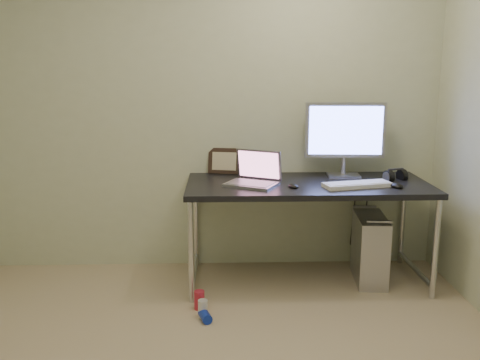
# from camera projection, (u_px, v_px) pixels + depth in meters

# --- Properties ---
(wall_back) EXTENTS (3.50, 0.02, 2.50)m
(wall_back) POSITION_uv_depth(u_px,v_px,m) (212.00, 109.00, 4.08)
(wall_back) COLOR beige
(wall_back) RESTS_ON ground
(desk) EXTENTS (1.74, 0.76, 0.75)m
(desk) POSITION_uv_depth(u_px,v_px,m) (308.00, 192.00, 3.86)
(desk) COLOR black
(desk) RESTS_ON ground
(tower_computer) EXTENTS (0.25, 0.49, 0.52)m
(tower_computer) POSITION_uv_depth(u_px,v_px,m) (370.00, 248.00, 3.96)
(tower_computer) COLOR #B8B8BD
(tower_computer) RESTS_ON ground
(cable_a) EXTENTS (0.01, 0.16, 0.69)m
(cable_a) POSITION_uv_depth(u_px,v_px,m) (353.00, 216.00, 4.25)
(cable_a) COLOR black
(cable_a) RESTS_ON ground
(cable_b) EXTENTS (0.02, 0.11, 0.71)m
(cable_b) POSITION_uv_depth(u_px,v_px,m) (365.00, 219.00, 4.24)
(cable_b) COLOR black
(cable_b) RESTS_ON ground
(can_red) EXTENTS (0.08, 0.08, 0.13)m
(can_red) POSITION_uv_depth(u_px,v_px,m) (199.00, 300.00, 3.52)
(can_red) COLOR #B92339
(can_red) RESTS_ON ground
(can_white) EXTENTS (0.08, 0.08, 0.11)m
(can_white) POSITION_uv_depth(u_px,v_px,m) (203.00, 309.00, 3.41)
(can_white) COLOR silver
(can_white) RESTS_ON ground
(can_blue) EXTENTS (0.10, 0.13, 0.06)m
(can_blue) POSITION_uv_depth(u_px,v_px,m) (205.00, 316.00, 3.36)
(can_blue) COLOR #132DB1
(can_blue) RESTS_ON ground
(laptop) EXTENTS (0.43, 0.40, 0.24)m
(laptop) POSITION_uv_depth(u_px,v_px,m) (254.00, 176.00, 3.78)
(laptop) COLOR #A7A6AD
(laptop) RESTS_ON desk
(monitor) EXTENTS (0.60, 0.19, 0.56)m
(monitor) POSITION_uv_depth(u_px,v_px,m) (345.00, 134.00, 3.98)
(monitor) COLOR #A7A6AD
(monitor) RESTS_ON desk
(keyboard) EXTENTS (0.50, 0.26, 0.03)m
(keyboard) POSITION_uv_depth(u_px,v_px,m) (357.00, 185.00, 3.71)
(keyboard) COLOR white
(keyboard) RESTS_ON desk
(mouse_right) EXTENTS (0.10, 0.14, 0.04)m
(mouse_right) POSITION_uv_depth(u_px,v_px,m) (396.00, 184.00, 3.69)
(mouse_right) COLOR black
(mouse_right) RESTS_ON desk
(mouse_left) EXTENTS (0.09, 0.12, 0.04)m
(mouse_left) POSITION_uv_depth(u_px,v_px,m) (293.00, 185.00, 3.69)
(mouse_left) COLOR black
(mouse_left) RESTS_ON desk
(headphones) EXTENTS (0.19, 0.11, 0.11)m
(headphones) POSITION_uv_depth(u_px,v_px,m) (395.00, 176.00, 3.92)
(headphones) COLOR black
(headphones) RESTS_ON desk
(picture_frame) EXTENTS (0.26, 0.12, 0.20)m
(picture_frame) POSITION_uv_depth(u_px,v_px,m) (224.00, 161.00, 4.14)
(picture_frame) COLOR black
(picture_frame) RESTS_ON desk
(webcam) EXTENTS (0.04, 0.04, 0.12)m
(webcam) POSITION_uv_depth(u_px,v_px,m) (252.00, 164.00, 4.08)
(webcam) COLOR silver
(webcam) RESTS_ON desk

